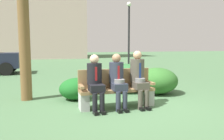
{
  "coord_description": "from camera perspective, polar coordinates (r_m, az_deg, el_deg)",
  "views": [
    {
      "loc": [
        -2.07,
        -5.03,
        1.48
      ],
      "look_at": [
        -0.4,
        0.36,
        0.85
      ],
      "focal_mm": 36.19,
      "sensor_mm": 36.0,
      "label": 1
    }
  ],
  "objects": [
    {
      "name": "shrub_near_bench",
      "position": [
        7.22,
        3.17,
        -1.92
      ],
      "size": [
        1.42,
        1.3,
        0.88
      ],
      "primitive_type": "ellipsoid",
      "color": "#2A6230",
      "rests_on": "ground"
    },
    {
      "name": "street_lamp",
      "position": [
        12.17,
        4.29,
        10.07
      ],
      "size": [
        0.24,
        0.24,
        3.72
      ],
      "color": "black",
      "rests_on": "ground"
    },
    {
      "name": "building_backdrop",
      "position": [
        28.03,
        -20.89,
        16.25
      ],
      "size": [
        13.04,
        7.08,
        12.93
      ],
      "color": "beige",
      "rests_on": "ground"
    },
    {
      "name": "seated_man_middle",
      "position": [
        5.25,
        1.43,
        -2.06
      ],
      "size": [
        0.34,
        0.72,
        1.27
      ],
      "color": "#2D3342",
      "rests_on": "ground"
    },
    {
      "name": "ground_plane",
      "position": [
        5.64,
        4.99,
        -8.88
      ],
      "size": [
        80.0,
        80.0,
        0.0
      ],
      "primitive_type": "plane",
      "color": "#4A7049"
    },
    {
      "name": "shrub_far_lawn",
      "position": [
        6.97,
        11.29,
        -2.7
      ],
      "size": [
        1.27,
        1.17,
        0.79
      ],
      "primitive_type": "ellipsoid",
      "color": "#2F6628",
      "rests_on": "ground"
    },
    {
      "name": "park_bench",
      "position": [
        5.43,
        1.08,
        -4.93
      ],
      "size": [
        1.79,
        0.44,
        0.9
      ],
      "color": "#99754C",
      "rests_on": "ground"
    },
    {
      "name": "seated_man_left",
      "position": [
        5.11,
        -4.23,
        -2.35
      ],
      "size": [
        0.34,
        0.72,
        1.26
      ],
      "color": "black",
      "rests_on": "ground"
    },
    {
      "name": "shrub_mid_lawn",
      "position": [
        6.23,
        -8.89,
        -4.69
      ],
      "size": [
        0.94,
        0.87,
        0.59
      ],
      "primitive_type": "ellipsoid",
      "color": "#1B6022",
      "rests_on": "ground"
    },
    {
      "name": "seated_man_right",
      "position": [
        5.44,
        6.75,
        -1.47
      ],
      "size": [
        0.34,
        0.72,
        1.34
      ],
      "color": "#4C473D",
      "rests_on": "ground"
    }
  ]
}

